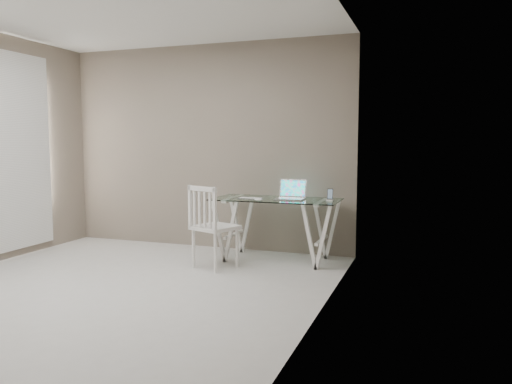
{
  "coord_description": "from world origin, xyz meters",
  "views": [
    {
      "loc": [
        2.84,
        -3.85,
        1.42
      ],
      "look_at": [
        0.97,
        1.49,
        0.85
      ],
      "focal_mm": 35.0,
      "sensor_mm": 36.0,
      "label": 1
    }
  ],
  "objects": [
    {
      "name": "laptop",
      "position": [
        1.29,
        1.83,
        0.8
      ],
      "size": [
        0.33,
        0.28,
        0.23
      ],
      "color": "silver",
      "rests_on": "desk"
    },
    {
      "name": "desk",
      "position": [
        1.12,
        1.79,
        0.38
      ],
      "size": [
        1.5,
        0.7,
        0.75
      ],
      "color": "silver",
      "rests_on": "ground"
    },
    {
      "name": "keyboard",
      "position": [
        0.82,
        1.71,
        0.75
      ],
      "size": [
        0.29,
        0.13,
        0.01
      ],
      "primitive_type": "cube",
      "color": "silver",
      "rests_on": "desk"
    },
    {
      "name": "chair",
      "position": [
        0.54,
        1.16,
        0.52
      ],
      "size": [
        0.56,
        0.56,
        0.94
      ],
      "rotation": [
        0.0,
        0.0,
        -0.37
      ],
      "color": "silver",
      "rests_on": "ground"
    },
    {
      "name": "mouse",
      "position": [
        0.99,
        1.52,
        0.76
      ],
      "size": [
        0.1,
        0.06,
        0.03
      ],
      "primitive_type": "ellipsoid",
      "color": "white",
      "rests_on": "desk"
    },
    {
      "name": "phone_dock",
      "position": [
        1.76,
        1.8,
        0.78
      ],
      "size": [
        0.08,
        0.08,
        0.14
      ],
      "color": "white",
      "rests_on": "desk"
    },
    {
      "name": "room",
      "position": [
        -0.06,
        0.02,
        1.72
      ],
      "size": [
        4.5,
        4.52,
        2.71
      ],
      "color": "#B7B5AF",
      "rests_on": "ground"
    }
  ]
}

